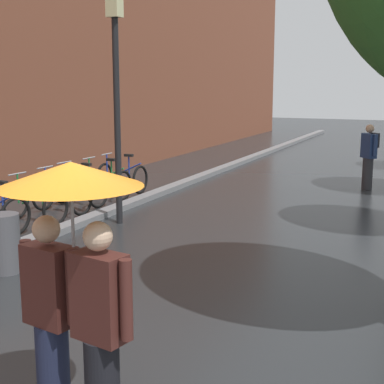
# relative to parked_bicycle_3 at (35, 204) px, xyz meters

# --- Properties ---
(kerb_strip) EXTENTS (0.30, 36.00, 0.12)m
(kerb_strip) POSITION_rel_parked_bicycle_3_xyz_m (0.88, 4.92, -0.32)
(kerb_strip) COLOR slate
(kerb_strip) RESTS_ON ground
(parked_bicycle_3) EXTENTS (1.13, 0.78, 0.96)m
(parked_bicycle_3) POSITION_rel_parked_bicycle_3_xyz_m (0.00, 0.00, 0.00)
(parked_bicycle_3) COLOR black
(parked_bicycle_3) RESTS_ON ground
(parked_bicycle_4) EXTENTS (1.13, 0.78, 0.96)m
(parked_bicycle_4) POSITION_rel_parked_bicycle_3_xyz_m (-0.05, 0.92, 0.00)
(parked_bicycle_4) COLOR black
(parked_bicycle_4) RESTS_ON ground
(parked_bicycle_5) EXTENTS (1.14, 0.80, 0.96)m
(parked_bicycle_5) POSITION_rel_parked_bicycle_3_xyz_m (-0.15, 1.69, 0.00)
(parked_bicycle_5) COLOR black
(parked_bicycle_5) RESTS_ON ground
(parked_bicycle_6) EXTENTS (1.12, 0.76, 0.96)m
(parked_bicycle_6) POSITION_rel_parked_bicycle_3_xyz_m (-0.06, 2.56, 0.00)
(parked_bicycle_6) COLOR black
(parked_bicycle_6) RESTS_ON ground
(parked_bicycle_7) EXTENTS (1.09, 0.71, 0.96)m
(parked_bicycle_7) POSITION_rel_parked_bicycle_3_xyz_m (-0.10, 3.41, 0.00)
(parked_bicycle_7) COLOR black
(parked_bicycle_7) RESTS_ON ground
(couple_under_umbrella) EXTENTS (1.10, 1.04, 2.12)m
(couple_under_umbrella) POSITION_rel_parked_bicycle_3_xyz_m (4.71, -5.33, 0.99)
(couple_under_umbrella) COLOR #1E233D
(couple_under_umbrella) RESTS_ON ground
(street_lamp_post) EXTENTS (0.24, 0.24, 4.15)m
(street_lamp_post) POSITION_rel_parked_bicycle_3_xyz_m (1.48, 0.64, 2.06)
(street_lamp_post) COLOR black
(street_lamp_post) RESTS_ON ground
(litter_bin) EXTENTS (0.44, 0.44, 0.85)m
(litter_bin) POSITION_rel_parked_bicycle_3_xyz_m (1.51, -2.53, 0.05)
(litter_bin) COLOR #4C4C51
(litter_bin) RESTS_ON ground
(pedestrian_walking_midground) EXTENTS (0.46, 0.47, 1.65)m
(pedestrian_walking_midground) POSITION_rel_parked_bicycle_3_xyz_m (5.39, 6.23, 0.50)
(pedestrian_walking_midground) COLOR #2D2D33
(pedestrian_walking_midground) RESTS_ON ground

